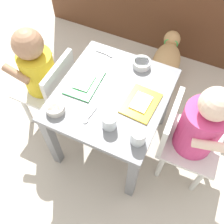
% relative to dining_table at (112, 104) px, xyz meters
% --- Properties ---
extents(ground_plane, '(7.00, 7.00, 0.00)m').
position_rel_dining_table_xyz_m(ground_plane, '(0.00, 0.00, -0.38)').
color(ground_plane, beige).
extents(dining_table, '(0.51, 0.56, 0.46)m').
position_rel_dining_table_xyz_m(dining_table, '(0.00, 0.00, 0.00)').
color(dining_table, slate).
rests_on(dining_table, ground).
extents(seated_child_left, '(0.28, 0.28, 0.67)m').
position_rel_dining_table_xyz_m(seated_child_left, '(-0.42, 0.00, 0.05)').
color(seated_child_left, silver).
rests_on(seated_child_left, ground).
extents(seated_child_right, '(0.29, 0.29, 0.69)m').
position_rel_dining_table_xyz_m(seated_child_right, '(0.42, 0.01, 0.05)').
color(seated_child_right, silver).
rests_on(seated_child_right, ground).
extents(dog, '(0.22, 0.41, 0.30)m').
position_rel_dining_table_xyz_m(dog, '(0.12, 0.59, -0.17)').
color(dog, tan).
rests_on(dog, ground).
extents(food_tray_left, '(0.14, 0.21, 0.02)m').
position_rel_dining_table_xyz_m(food_tray_left, '(-0.15, -0.00, 0.09)').
color(food_tray_left, green).
rests_on(food_tray_left, dining_table).
extents(food_tray_right, '(0.15, 0.19, 0.02)m').
position_rel_dining_table_xyz_m(food_tray_right, '(0.15, -0.00, 0.09)').
color(food_tray_right, gold).
rests_on(food_tray_right, dining_table).
extents(water_cup_left, '(0.06, 0.06, 0.07)m').
position_rel_dining_table_xyz_m(water_cup_left, '(0.07, -0.17, 0.11)').
color(water_cup_left, white).
rests_on(water_cup_left, dining_table).
extents(water_cup_right, '(0.06, 0.06, 0.07)m').
position_rel_dining_table_xyz_m(water_cup_right, '(0.20, -0.18, 0.12)').
color(water_cup_right, white).
rests_on(water_cup_right, dining_table).
extents(veggie_bowl_far, '(0.09, 0.09, 0.03)m').
position_rel_dining_table_xyz_m(veggie_bowl_far, '(0.06, 0.22, 0.11)').
color(veggie_bowl_far, white).
rests_on(veggie_bowl_far, dining_table).
extents(veggie_bowl_near, '(0.09, 0.09, 0.03)m').
position_rel_dining_table_xyz_m(veggie_bowl_near, '(-0.19, -0.20, 0.10)').
color(veggie_bowl_near, silver).
rests_on(veggie_bowl_near, dining_table).
extents(spoon_by_left_tray, '(0.10, 0.02, 0.01)m').
position_rel_dining_table_xyz_m(spoon_by_left_tray, '(-0.14, 0.22, 0.09)').
color(spoon_by_left_tray, silver).
rests_on(spoon_by_left_tray, dining_table).
extents(spoon_by_right_tray, '(0.02, 0.10, 0.01)m').
position_rel_dining_table_xyz_m(spoon_by_right_tray, '(-0.03, -0.17, 0.09)').
color(spoon_by_right_tray, silver).
rests_on(spoon_by_right_tray, dining_table).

